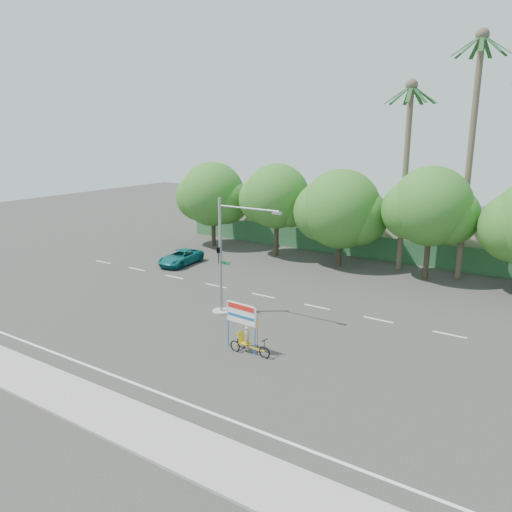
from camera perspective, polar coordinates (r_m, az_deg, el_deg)
The scene contains 14 objects.
ground at distance 26.41m, azimuth -4.89°, elevation -9.98°, with size 120.00×120.00×0.00m, color #33302D.
sidewalk_near at distance 21.67m, azimuth -17.71°, elevation -16.24°, with size 50.00×2.40×0.12m, color gray.
fence at distance 44.16m, azimuth 12.51°, elevation 1.04°, with size 38.00×0.08×2.00m, color #336B3D.
building_left at distance 52.10m, azimuth 4.05°, elevation 4.45°, with size 12.00×8.00×4.00m, color #C1B899.
building_right at distance 46.28m, azimuth 23.87°, elevation 1.77°, with size 14.00×8.00×3.60m, color #C1B899.
tree_far_left at distance 47.32m, azimuth -5.01°, elevation 6.83°, with size 7.14×6.00×7.96m.
tree_left at distance 43.33m, azimuth 2.34°, elevation 6.58°, with size 6.66×5.60×8.07m.
tree_center at distance 40.70m, azimuth 9.61°, elevation 5.06°, with size 7.62×6.40×7.85m.
tree_right at distance 38.36m, azimuth 19.30°, elevation 5.08°, with size 6.90×5.80×8.36m.
palm_tall at distance 38.99m, azimuth 23.48°, elevation 12.58°, with size 3.73×3.79×17.45m.
palm_short at distance 40.09m, azimuth 16.82°, elevation 10.85°, with size 3.73×3.79×14.45m.
traffic_signal at distance 29.66m, azimuth -3.62°, elevation -1.23°, with size 4.72×1.10×7.00m.
trike_billboard at distance 25.05m, azimuth -1.24°, elevation -8.67°, with size 2.68×0.66×2.63m.
pickup_truck at distance 41.55m, azimuth -8.61°, elevation -0.15°, with size 2.03×4.39×1.22m, color #0E6365.
Camera 1 is at (15.01, -18.86, 10.80)m, focal length 35.00 mm.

